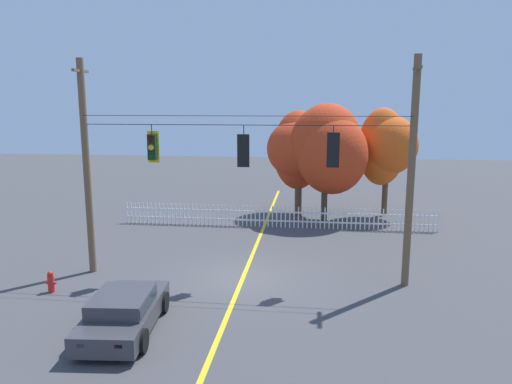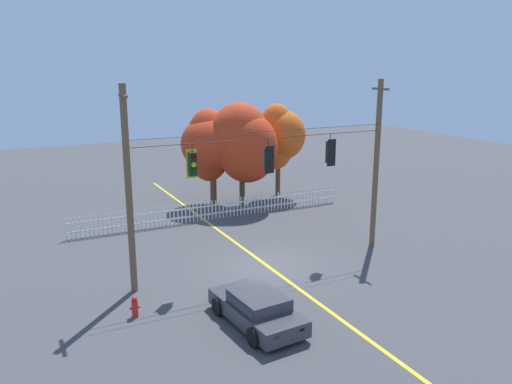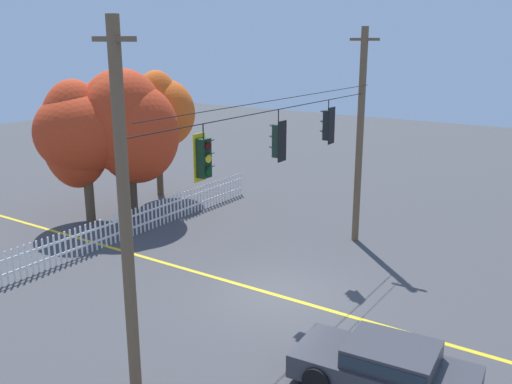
% 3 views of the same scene
% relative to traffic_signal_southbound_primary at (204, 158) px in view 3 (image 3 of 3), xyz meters
% --- Properties ---
extents(ground, '(80.00, 80.00, 0.00)m').
position_rel_traffic_signal_southbound_primary_xyz_m(ground, '(3.29, -0.01, -4.83)').
color(ground, '#424244').
extents(lane_centerline_stripe, '(0.16, 36.00, 0.01)m').
position_rel_traffic_signal_southbound_primary_xyz_m(lane_centerline_stripe, '(3.29, -0.01, -4.83)').
color(lane_centerline_stripe, gold).
rests_on(lane_centerline_stripe, ground).
extents(signal_support_span, '(11.94, 1.10, 7.98)m').
position_rel_traffic_signal_southbound_primary_xyz_m(signal_support_span, '(3.29, -0.01, -0.76)').
color(signal_support_span, brown).
rests_on(signal_support_span, ground).
extents(traffic_signal_southbound_primary, '(0.43, 0.38, 1.38)m').
position_rel_traffic_signal_southbound_primary_xyz_m(traffic_signal_southbound_primary, '(0.00, 0.00, 0.00)').
color(traffic_signal_southbound_primary, black).
extents(traffic_signal_northbound_primary, '(0.43, 0.38, 1.47)m').
position_rel_traffic_signal_southbound_primary_xyz_m(traffic_signal_northbound_primary, '(3.34, -0.02, -0.08)').
color(traffic_signal_northbound_primary, black).
extents(traffic_signal_westbound_side, '(0.43, 0.38, 1.43)m').
position_rel_traffic_signal_southbound_primary_xyz_m(traffic_signal_westbound_side, '(6.46, -0.02, -0.02)').
color(traffic_signal_westbound_side, black).
extents(white_picket_fence, '(16.28, 0.06, 1.12)m').
position_rel_traffic_signal_southbound_primary_xyz_m(white_picket_fence, '(3.96, 7.48, -4.27)').
color(white_picket_fence, white).
rests_on(white_picket_fence, ground).
extents(autumn_maple_near_fence, '(3.81, 3.75, 6.00)m').
position_rel_traffic_signal_southbound_primary_xyz_m(autumn_maple_near_fence, '(4.97, 10.66, -1.05)').
color(autumn_maple_near_fence, brown).
rests_on(autumn_maple_near_fence, ground).
extents(autumn_maple_mid, '(4.19, 3.89, 6.39)m').
position_rel_traffic_signal_southbound_primary_xyz_m(autumn_maple_mid, '(6.53, 9.41, -0.76)').
color(autumn_maple_mid, '#473828').
rests_on(autumn_maple_mid, ground).
extents(autumn_oak_far_east, '(3.27, 2.88, 6.15)m').
position_rel_traffic_signal_southbound_primary_xyz_m(autumn_oak_far_east, '(9.77, 10.53, -0.80)').
color(autumn_oak_far_east, brown).
rests_on(autumn_oak_far_east, ground).
extents(parked_car, '(2.14, 4.09, 1.15)m').
position_rel_traffic_signal_southbound_primary_xyz_m(parked_car, '(0.55, -4.56, -4.23)').
color(parked_car, '#38383D').
rests_on(parked_car, ground).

